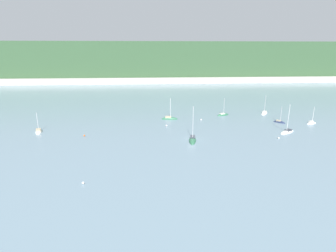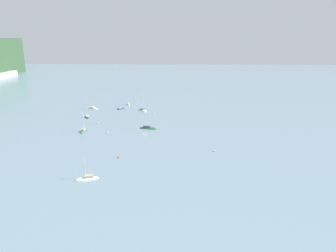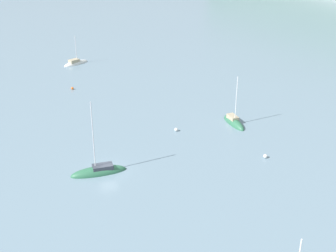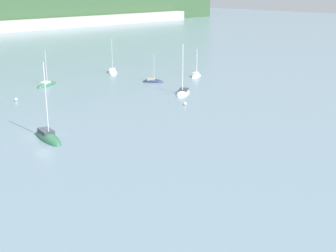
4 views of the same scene
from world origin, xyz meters
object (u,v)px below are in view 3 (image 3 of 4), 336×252
at_px(sailboat_2, 76,63).
at_px(mooring_buoy_1, 176,130).
at_px(mooring_buoy_0, 265,156).
at_px(mooring_buoy_2, 72,88).
at_px(sailboat_1, 99,172).
at_px(sailboat_5, 234,123).

distance_m(sailboat_2, mooring_buoy_1, 44.43).
height_order(mooring_buoy_0, mooring_buoy_2, mooring_buoy_0).
xyz_separation_m(sailboat_2, mooring_buoy_1, (44.28, 3.60, 0.19)).
height_order(sailboat_2, mooring_buoy_1, sailboat_2).
distance_m(sailboat_2, mooring_buoy_2, 17.76).
xyz_separation_m(mooring_buoy_0, mooring_buoy_1, (-14.37, -7.44, -0.01)).
xyz_separation_m(sailboat_1, mooring_buoy_2, (-34.55, 6.69, 0.17)).
distance_m(mooring_buoy_1, mooring_buoy_2, 29.15).
relative_size(mooring_buoy_0, mooring_buoy_2, 1.15).
height_order(mooring_buoy_1, mooring_buoy_2, mooring_buoy_1).
bearing_deg(sailboat_1, mooring_buoy_1, -146.44).
bearing_deg(sailboat_2, mooring_buoy_1, -103.37).
bearing_deg(mooring_buoy_1, mooring_buoy_2, -160.89).
relative_size(sailboat_5, mooring_buoy_1, 16.25).
distance_m(sailboat_1, mooring_buoy_2, 35.19).
distance_m(sailboat_5, mooring_buoy_1, 10.55).
relative_size(sailboat_1, mooring_buoy_0, 19.61).
bearing_deg(sailboat_1, mooring_buoy_2, -90.74).
bearing_deg(mooring_buoy_1, sailboat_1, -66.67).
relative_size(sailboat_2, mooring_buoy_0, 12.46).
bearing_deg(mooring_buoy_0, mooring_buoy_1, -152.64).
relative_size(sailboat_5, mooring_buoy_0, 15.95).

